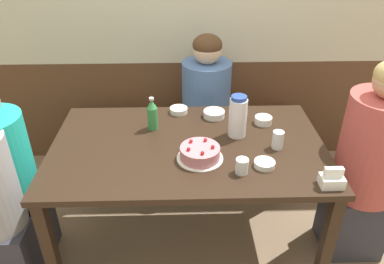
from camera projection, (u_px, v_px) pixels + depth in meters
The scene contains 17 objects.
ground_plane at pixel (189, 240), 2.49m from camera, with size 12.00×12.00×0.00m, color #846B51.
back_wall at pixel (185, 11), 2.75m from camera, with size 4.80×0.04×2.50m.
bench_seat at pixel (186, 144), 3.09m from camera, with size 1.81×0.38×0.46m.
dining_table at pixel (188, 156), 2.15m from camera, with size 1.54×0.93×0.76m.
birthday_cake at pixel (200, 153), 1.97m from camera, with size 0.25×0.25×0.09m.
water_pitcher at pixel (238, 117), 2.13m from camera, with size 0.10×0.10×0.25m.
soju_bottle at pixel (152, 114), 2.21m from camera, with size 0.06×0.06×0.20m.
napkin_holder at pixel (332, 179), 1.77m from camera, with size 0.11×0.08×0.11m.
bowl_soup_white at pixel (264, 164), 1.92m from camera, with size 0.11×0.11×0.03m.
bowl_rice_small at pixel (263, 120), 2.30m from camera, with size 0.11×0.11×0.04m.
bowl_side_dish at pixel (179, 110), 2.42m from camera, with size 0.11×0.11×0.03m.
bowl_sauce_shallow at pixel (214, 114), 2.37m from camera, with size 0.13×0.13×0.04m.
glass_water_tall at pixel (242, 166), 1.86m from camera, with size 0.07×0.07×0.08m.
glass_tumbler_short at pixel (278, 140), 2.05m from camera, with size 0.06×0.06×0.10m.
person_teal_shirt at pixel (7, 184), 2.11m from camera, with size 0.34×0.34×1.17m.
person_pale_blue_shirt at pixel (206, 112), 2.82m from camera, with size 0.35×0.35×1.17m.
person_dark_striped at pixel (367, 167), 2.14m from camera, with size 0.37×0.37×1.26m.
Camera 1 is at (-0.03, -1.77, 1.90)m, focal length 35.00 mm.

